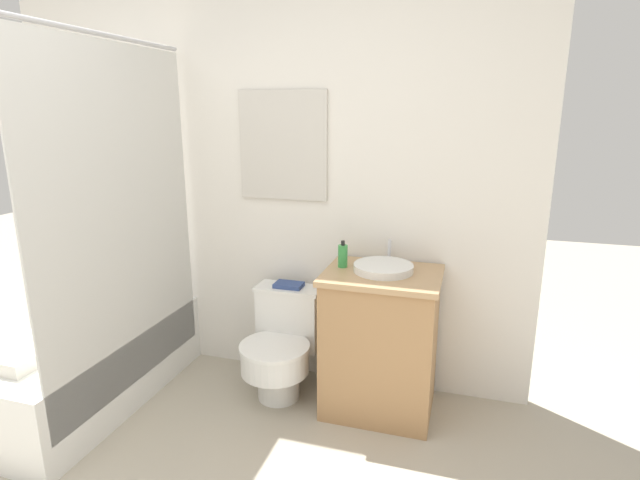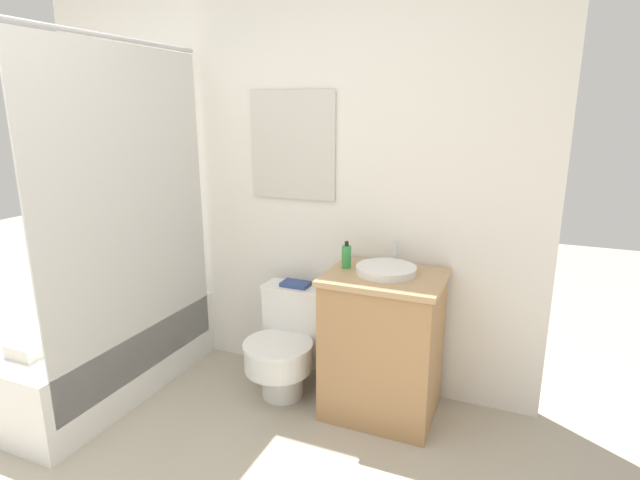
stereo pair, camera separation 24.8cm
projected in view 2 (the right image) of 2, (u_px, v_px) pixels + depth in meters
The scene contains 7 objects.
wall_back at pixel (272, 174), 3.04m from camera, with size 3.24×0.07×2.50m.
shower_area at pixel (105, 346), 2.96m from camera, with size 0.66×1.32×1.98m.
toilet at pixel (287, 343), 2.92m from camera, with size 0.40×0.53×0.61m.
vanity at pixel (383, 345), 2.69m from camera, with size 0.61×0.50×0.80m.
sink at pixel (386, 270), 2.61m from camera, with size 0.32×0.35×0.13m.
soap_bottle at pixel (346, 256), 2.69m from camera, with size 0.05×0.05×0.15m.
book_on_tank at pixel (296, 284), 2.96m from camera, with size 0.17×0.11×0.02m.
Camera 2 is at (1.46, -0.77, 1.62)m, focal length 28.00 mm.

